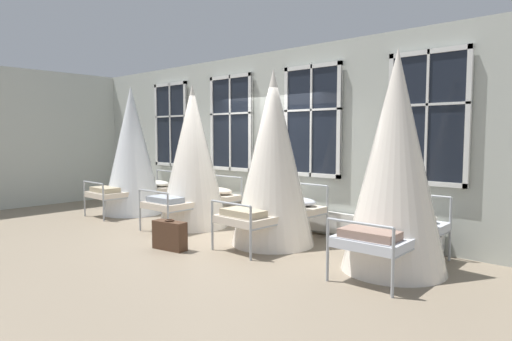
% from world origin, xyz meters
% --- Properties ---
extents(ground, '(21.13, 21.13, 0.00)m').
position_xyz_m(ground, '(0.00, 0.00, 0.00)').
color(ground, gray).
extents(back_wall_with_windows, '(11.57, 0.10, 3.35)m').
position_xyz_m(back_wall_with_windows, '(0.00, 1.18, 1.67)').
color(back_wall_with_windows, '#B2B7AD').
rests_on(back_wall_with_windows, ground).
extents(window_bank, '(7.32, 0.10, 2.92)m').
position_xyz_m(window_bank, '(-0.00, 1.06, 1.20)').
color(window_bank, black).
rests_on(window_bank, ground).
extents(cot_first, '(1.34, 1.91, 2.84)m').
position_xyz_m(cot_first, '(-3.11, 0.04, 1.38)').
color(cot_first, '#9EA3A8').
rests_on(cot_first, ground).
extents(cot_second, '(1.34, 1.92, 2.71)m').
position_xyz_m(cot_second, '(-1.00, 0.04, 1.31)').
color(cot_second, '#9EA3A8').
rests_on(cot_second, ground).
extents(cot_third, '(1.34, 1.92, 2.80)m').
position_xyz_m(cot_third, '(1.04, -0.00, 1.36)').
color(cot_third, '#9EA3A8').
rests_on(cot_third, ground).
extents(cot_fourth, '(1.34, 1.91, 2.85)m').
position_xyz_m(cot_fourth, '(3.10, -0.03, 1.38)').
color(cot_fourth, '#9EA3A8').
rests_on(cot_fourth, ground).
extents(suitcase_dark, '(0.58, 0.29, 0.47)m').
position_xyz_m(suitcase_dark, '(0.10, -1.35, 0.22)').
color(suitcase_dark, '#472D1E').
rests_on(suitcase_dark, ground).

